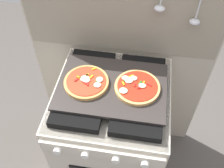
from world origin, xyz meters
The scene contains 6 objects.
ground_plane centered at (0.00, 0.00, 0.00)m, with size 4.00×4.00×0.00m, color #4C4742.
kitchen_backsplash centered at (0.00, 0.33, 0.79)m, with size 1.10×0.08×1.55m.
stove centered at (0.00, 0.00, 0.45)m, with size 0.60×0.64×0.90m.
baking_tray centered at (0.00, 0.00, 0.91)m, with size 0.54×0.38×0.02m, color #2D2826.
pizza_left centered at (-0.13, -0.01, 0.93)m, with size 0.22×0.22×0.03m.
pizza_right centered at (0.12, 0.00, 0.93)m, with size 0.22×0.22×0.03m.
Camera 1 is at (0.13, -0.83, 1.90)m, focal length 41.88 mm.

